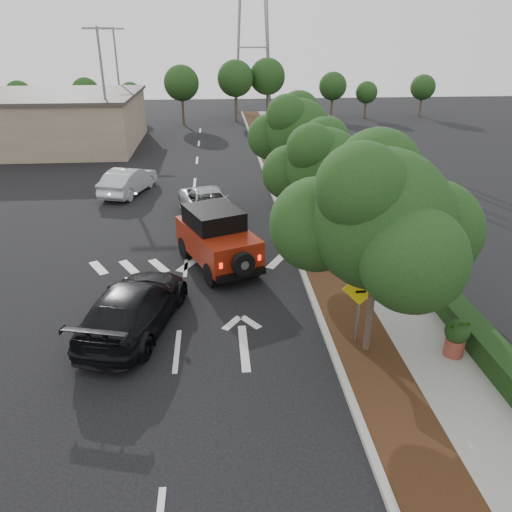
{
  "coord_description": "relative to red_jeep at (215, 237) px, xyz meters",
  "views": [
    {
      "loc": [
        1.33,
        -12.53,
        8.72
      ],
      "look_at": [
        2.61,
        3.0,
        1.65
      ],
      "focal_mm": 35.0,
      "sensor_mm": 36.0,
      "label": 1
    }
  ],
  "objects": [
    {
      "name": "speed_hump_sign",
      "position": [
        4.17,
        -6.06,
        0.43
      ],
      "size": [
        1.11,
        0.1,
        2.36
      ],
      "rotation": [
        0.0,
        0.0,
        0.04
      ],
      "color": "slate",
      "rests_on": "ground"
    },
    {
      "name": "transmission_tower",
      "position": [
        4.77,
        42.02,
        -1.2
      ],
      "size": [
        7.0,
        4.0,
        28.0
      ],
      "primitive_type": null,
      "color": "slate",
      "rests_on": "ground"
    },
    {
      "name": "street_tree_far",
      "position": [
        4.37,
        7.02,
        -1.2
      ],
      "size": [
        3.4,
        3.4,
        5.62
      ],
      "primitive_type": null,
      "color": "black",
      "rests_on": "ground"
    },
    {
      "name": "street_tree_near",
      "position": [
        4.37,
        -6.48,
        -1.2
      ],
      "size": [
        3.8,
        3.8,
        5.92
      ],
      "primitive_type": null,
      "color": "black",
      "rests_on": "ground"
    },
    {
      "name": "hedge",
      "position": [
        7.67,
        6.02,
        -0.8
      ],
      "size": [
        0.8,
        70.0,
        0.8
      ],
      "primitive_type": "cube",
      "color": "black",
      "rests_on": "ground"
    },
    {
      "name": "red_jeep",
      "position": [
        0.0,
        0.0,
        0.0
      ],
      "size": [
        3.5,
        4.83,
        2.36
      ],
      "rotation": [
        0.0,
        0.0,
        0.39
      ],
      "color": "black",
      "rests_on": "ground"
    },
    {
      "name": "planting_strip",
      "position": [
        4.37,
        6.02,
        -1.14
      ],
      "size": [
        1.8,
        70.0,
        0.12
      ],
      "primitive_type": "cube",
      "color": "black",
      "rests_on": "ground"
    },
    {
      "name": "terracotta_planter",
      "position": [
        6.79,
        -7.0,
        -0.38
      ],
      "size": [
        0.7,
        0.7,
        1.21
      ],
      "rotation": [
        0.0,
        0.0,
        -0.1
      ],
      "color": "brown",
      "rests_on": "ground"
    },
    {
      "name": "black_suv_oncoming",
      "position": [
        -2.62,
        -4.58,
        -0.41
      ],
      "size": [
        3.5,
        5.8,
        1.57
      ],
      "primitive_type": "imported",
      "rotation": [
        0.0,
        0.0,
        2.89
      ],
      "color": "black",
      "rests_on": "ground"
    },
    {
      "name": "sidewalk",
      "position": [
        6.27,
        6.02,
        -1.14
      ],
      "size": [
        2.0,
        70.0,
        0.12
      ],
      "primitive_type": "cube",
      "color": "gray",
      "rests_on": "ground"
    },
    {
      "name": "silver_sedan_oncoming",
      "position": [
        -4.98,
        10.16,
        -0.44
      ],
      "size": [
        2.94,
        4.89,
        1.52
      ],
      "primitive_type": "imported",
      "rotation": [
        0.0,
        0.0,
        2.83
      ],
      "color": "#B4B7BC",
      "rests_on": "ground"
    },
    {
      "name": "silver_suv_ahead",
      "position": [
        -0.32,
        5.74,
        -0.52
      ],
      "size": [
        3.47,
        5.33,
        1.36
      ],
      "primitive_type": "imported",
      "rotation": [
        0.0,
        0.0,
        0.26
      ],
      "color": "#ACB0B4",
      "rests_on": "ground"
    },
    {
      "name": "light_pole_b",
      "position": [
        -8.73,
        32.02,
        -1.2
      ],
      "size": [
        2.0,
        0.22,
        9.0
      ],
      "primitive_type": null,
      "color": "slate",
      "rests_on": "ground"
    },
    {
      "name": "parked_suv",
      "position": [
        -10.27,
        19.31,
        -0.51
      ],
      "size": [
        4.39,
        2.89,
        1.39
      ],
      "primitive_type": "imported",
      "rotation": [
        0.0,
        0.0,
        1.23
      ],
      "color": "#ADAFB5",
      "rests_on": "ground"
    },
    {
      "name": "light_pole_a",
      "position": [
        -7.73,
        20.02,
        -1.2
      ],
      "size": [
        2.0,
        0.22,
        9.0
      ],
      "primitive_type": null,
      "color": "slate",
      "rests_on": "ground"
    },
    {
      "name": "ground",
      "position": [
        -1.23,
        -5.98,
        -1.2
      ],
      "size": [
        120.0,
        120.0,
        0.0
      ],
      "primitive_type": "plane",
      "color": "black",
      "rests_on": "ground"
    },
    {
      "name": "curb",
      "position": [
        3.37,
        6.02,
        -1.12
      ],
      "size": [
        0.2,
        70.0,
        0.15
      ],
      "primitive_type": "cube",
      "color": "#9E9B93",
      "rests_on": "ground"
    },
    {
      "name": "street_tree_mid",
      "position": [
        4.37,
        0.52,
        -1.2
      ],
      "size": [
        3.2,
        3.2,
        5.32
      ],
      "primitive_type": null,
      "color": "black",
      "rests_on": "ground"
    }
  ]
}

